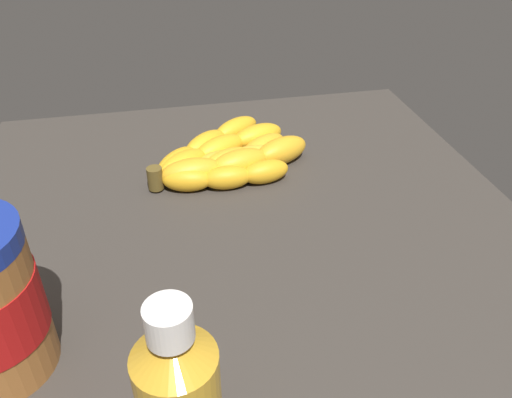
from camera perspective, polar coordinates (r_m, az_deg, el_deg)
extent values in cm
cube|color=#38332D|center=(58.75, -0.39, -6.60)|extent=(78.71, 67.47, 3.63)
ellipsoid|color=gold|center=(66.58, -7.65, 2.14)|extent=(4.27, 6.94, 3.09)
ellipsoid|color=gold|center=(66.55, -3.21, 2.40)|extent=(3.15, 6.50, 3.09)
ellipsoid|color=gold|center=(67.70, 1.03, 3.06)|extent=(4.15, 6.91, 3.09)
ellipsoid|color=gold|center=(67.42, -7.09, 2.96)|extent=(4.38, 8.56, 3.75)
ellipsoid|color=gold|center=(68.99, -1.79, 4.02)|extent=(5.67, 8.96, 3.75)
ellipsoid|color=gold|center=(71.99, 2.82, 5.37)|extent=(6.79, 9.10, 3.75)
ellipsoid|color=gold|center=(68.20, -7.46, 3.03)|extent=(4.91, 8.17, 3.14)
ellipsoid|color=gold|center=(70.37, -2.94, 4.35)|extent=(5.89, 8.25, 3.14)
ellipsoid|color=gold|center=(73.66, 0.86, 5.86)|extent=(6.72, 8.14, 3.14)
ellipsoid|color=gold|center=(68.76, -8.06, 3.09)|extent=(5.26, 7.10, 2.81)
ellipsoid|color=gold|center=(70.56, -4.22, 4.24)|extent=(4.27, 7.00, 2.81)
ellipsoid|color=gold|center=(71.92, -0.23, 4.96)|extent=(3.12, 6.65, 2.81)
ellipsoid|color=gold|center=(69.49, -8.07, 3.79)|extent=(7.57, 8.63, 3.52)
ellipsoid|color=gold|center=(72.85, -3.99, 5.60)|extent=(6.89, 8.80, 3.52)
ellipsoid|color=gold|center=(76.01, 0.15, 6.98)|extent=(6.08, 8.81, 3.52)
ellipsoid|color=gold|center=(70.19, -8.76, 3.97)|extent=(8.19, 7.72, 3.33)
ellipsoid|color=gold|center=(74.36, -5.59, 6.06)|extent=(7.73, 8.18, 3.33)
ellipsoid|color=gold|center=(78.31, -2.23, 7.74)|extent=(7.12, 8.48, 3.33)
cylinder|color=brown|center=(67.06, -11.13, 2.28)|extent=(2.00, 2.00, 3.00)
cone|color=gold|center=(32.50, -9.27, -15.93)|extent=(5.58, 5.58, 1.87)
cylinder|color=white|center=(30.89, -9.65, -13.37)|extent=(2.93, 2.93, 2.43)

